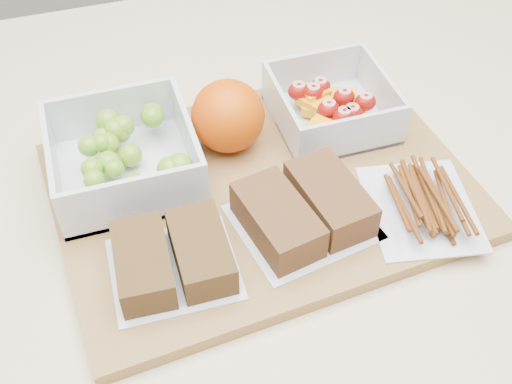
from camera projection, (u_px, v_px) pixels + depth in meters
cutting_board at (263, 190)px, 0.67m from camera, size 0.44×0.33×0.02m
grape_container at (126, 155)px, 0.66m from camera, size 0.14×0.14×0.06m
fruit_container at (331, 107)px, 0.72m from camera, size 0.12×0.12×0.05m
orange at (228, 116)px, 0.68m from camera, size 0.08×0.08×0.08m
sandwich_bag_left at (172, 258)px, 0.58m from camera, size 0.12×0.11×0.04m
sandwich_bag_center at (304, 210)px, 0.62m from camera, size 0.14×0.13×0.04m
pretzel_bag at (423, 199)px, 0.63m from camera, size 0.13×0.14×0.03m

